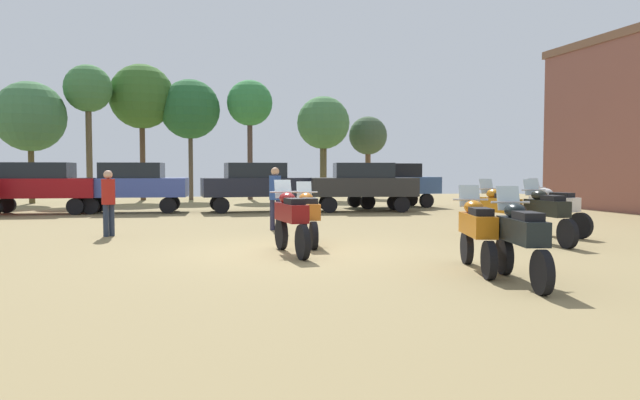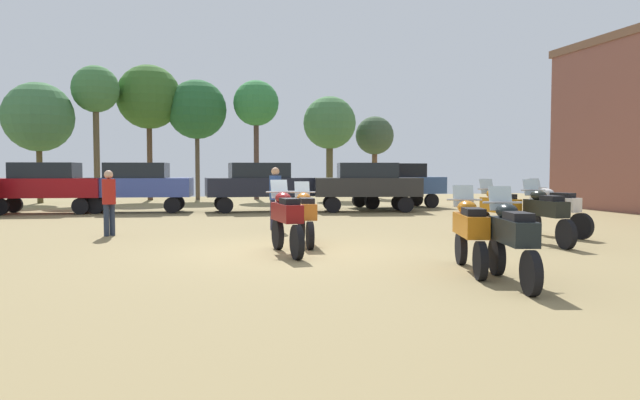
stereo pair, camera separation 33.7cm
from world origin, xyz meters
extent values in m
cube|color=olive|center=(0.00, 0.00, 0.01)|extent=(44.00, 52.00, 0.02)
cylinder|color=black|center=(0.65, 1.83, 0.32)|extent=(0.18, 0.62, 0.61)
cylinder|color=black|center=(0.50, 0.19, 0.32)|extent=(0.18, 0.62, 0.61)
cube|color=#BF641C|center=(0.58, 1.01, 0.81)|extent=(0.49, 1.43, 0.36)
ellipsoid|color=#BF641C|center=(0.61, 1.32, 1.09)|extent=(0.36, 0.51, 0.24)
cube|color=black|center=(0.55, 0.77, 1.05)|extent=(0.35, 0.59, 0.12)
cube|color=silver|center=(0.64, 1.67, 1.27)|extent=(0.37, 0.19, 0.39)
cylinder|color=#B7B7BC|center=(0.63, 1.57, 1.21)|extent=(0.62, 0.09, 0.04)
cylinder|color=black|center=(6.00, 0.53, 0.35)|extent=(0.16, 0.67, 0.66)
cylinder|color=black|center=(5.90, -1.11, 0.35)|extent=(0.16, 0.67, 0.66)
cube|color=black|center=(5.95, -0.29, 0.86)|extent=(0.45, 1.42, 0.36)
ellipsoid|color=black|center=(5.97, 0.02, 1.14)|extent=(0.35, 0.50, 0.24)
cube|color=black|center=(5.93, -0.53, 1.10)|extent=(0.34, 0.58, 0.12)
cube|color=silver|center=(5.99, 0.37, 1.32)|extent=(0.37, 0.18, 0.39)
cylinder|color=#B7B7BC|center=(5.99, 0.27, 1.26)|extent=(0.62, 0.08, 0.04)
cylinder|color=black|center=(5.59, 1.89, 0.34)|extent=(0.13, 0.65, 0.65)
cylinder|color=black|center=(5.62, 0.29, 0.34)|extent=(0.13, 0.65, 0.65)
cube|color=#BD7114|center=(5.60, 1.09, 0.85)|extent=(0.39, 1.37, 0.36)
ellipsoid|color=#BD7114|center=(5.60, 1.40, 1.13)|extent=(0.33, 0.49, 0.24)
cube|color=black|center=(5.61, 0.86, 1.09)|extent=(0.31, 0.57, 0.12)
cube|color=silver|center=(5.59, 1.74, 1.31)|extent=(0.36, 0.16, 0.39)
cylinder|color=#B7B7BC|center=(5.59, 1.64, 1.25)|extent=(0.62, 0.05, 0.04)
cylinder|color=black|center=(2.78, -3.56, 0.33)|extent=(0.27, 0.64, 0.63)
cylinder|color=black|center=(2.41, -5.09, 0.33)|extent=(0.27, 0.64, 0.63)
cube|color=black|center=(2.59, -4.33, 0.83)|extent=(0.67, 1.39, 0.36)
ellipsoid|color=black|center=(2.67, -4.04, 1.11)|extent=(0.43, 0.54, 0.24)
cube|color=black|center=(2.54, -4.56, 1.07)|extent=(0.42, 0.62, 0.12)
cube|color=silver|center=(2.75, -3.71, 1.29)|extent=(0.39, 0.23, 0.39)
cylinder|color=#B7B7BC|center=(2.72, -3.81, 1.23)|extent=(0.61, 0.18, 0.04)
cylinder|color=black|center=(2.74, -2.41, 0.33)|extent=(0.29, 0.62, 0.62)
cylinder|color=black|center=(2.30, -3.90, 0.33)|extent=(0.29, 0.62, 0.62)
cube|color=#BC6710|center=(2.52, -3.16, 0.82)|extent=(0.71, 1.36, 0.36)
ellipsoid|color=#BC6710|center=(2.60, -2.87, 1.10)|extent=(0.44, 0.55, 0.24)
cube|color=black|center=(2.45, -3.38, 1.06)|extent=(0.44, 0.62, 0.12)
cube|color=silver|center=(2.69, -2.56, 1.28)|extent=(0.39, 0.25, 0.39)
cylinder|color=#B7B7BC|center=(2.67, -2.65, 1.22)|extent=(0.61, 0.21, 0.04)
cylinder|color=black|center=(7.02, 1.92, 0.35)|extent=(0.29, 0.67, 0.66)
cylinder|color=black|center=(7.43, 0.39, 0.35)|extent=(0.29, 0.67, 0.66)
cube|color=silver|center=(7.22, 1.15, 0.86)|extent=(0.70, 1.40, 0.36)
ellipsoid|color=silver|center=(7.14, 1.45, 1.14)|extent=(0.43, 0.55, 0.24)
cube|color=black|center=(7.29, 0.93, 1.10)|extent=(0.44, 0.62, 0.12)
cube|color=silver|center=(7.06, 1.77, 1.32)|extent=(0.39, 0.24, 0.39)
cylinder|color=#B7B7BC|center=(7.08, 1.67, 1.26)|extent=(0.61, 0.20, 0.04)
cylinder|color=black|center=(-0.18, 0.37, 0.36)|extent=(0.17, 0.68, 0.68)
cylinder|color=black|center=(-0.07, -1.17, 0.36)|extent=(0.17, 0.68, 0.68)
cube|color=maroon|center=(-0.12, -0.40, 0.88)|extent=(0.45, 1.34, 0.36)
ellipsoid|color=maroon|center=(-0.14, -0.10, 1.16)|extent=(0.35, 0.50, 0.24)
cube|color=black|center=(-0.11, -0.63, 1.12)|extent=(0.34, 0.58, 0.12)
cube|color=silver|center=(-0.17, 0.22, 1.34)|extent=(0.37, 0.18, 0.39)
cylinder|color=#B7B7BC|center=(-0.16, 0.13, 1.28)|extent=(0.62, 0.08, 0.04)
cylinder|color=black|center=(-5.37, 12.12, 0.34)|extent=(0.66, 0.30, 0.64)
cylinder|color=black|center=(-5.19, 13.55, 0.34)|extent=(0.66, 0.30, 0.64)
cylinder|color=black|center=(-2.47, 11.75, 0.34)|extent=(0.66, 0.30, 0.64)
cylinder|color=black|center=(-2.29, 13.17, 0.34)|extent=(0.66, 0.30, 0.64)
cube|color=#3B4D9D|center=(-3.83, 12.65, 1.03)|extent=(4.49, 2.33, 0.75)
cube|color=black|center=(-3.83, 12.65, 1.71)|extent=(2.55, 1.87, 0.61)
cylinder|color=black|center=(-0.45, 11.19, 0.34)|extent=(0.64, 0.23, 0.64)
cylinder|color=black|center=(-0.46, 12.63, 0.34)|extent=(0.64, 0.23, 0.64)
cylinder|color=black|center=(2.48, 11.22, 0.34)|extent=(0.64, 0.23, 0.64)
cylinder|color=black|center=(2.47, 12.66, 0.34)|extent=(0.64, 0.23, 0.64)
cube|color=black|center=(1.01, 11.93, 1.03)|extent=(4.32, 1.84, 0.75)
cube|color=black|center=(1.01, 11.93, 1.71)|extent=(2.38, 1.61, 0.61)
cylinder|color=black|center=(-8.80, 12.27, 0.34)|extent=(0.66, 0.28, 0.64)
cylinder|color=black|center=(-8.66, 13.71, 0.34)|extent=(0.66, 0.28, 0.64)
cylinder|color=black|center=(-5.89, 11.98, 0.34)|extent=(0.66, 0.28, 0.64)
cylinder|color=black|center=(-5.75, 13.41, 0.34)|extent=(0.66, 0.28, 0.64)
cube|color=maroon|center=(-7.28, 12.84, 1.03)|extent=(4.46, 2.22, 0.75)
cube|color=black|center=(-7.28, 12.84, 1.71)|extent=(2.51, 1.81, 0.61)
cylinder|color=black|center=(3.76, 10.44, 0.34)|extent=(0.67, 0.34, 0.64)
cylinder|color=black|center=(4.03, 11.85, 0.34)|extent=(0.67, 0.34, 0.64)
cylinder|color=black|center=(6.63, 9.89, 0.34)|extent=(0.67, 0.34, 0.64)
cylinder|color=black|center=(6.90, 11.31, 0.34)|extent=(0.67, 0.34, 0.64)
cube|color=#272726|center=(5.33, 10.87, 1.03)|extent=(4.56, 2.57, 0.75)
cube|color=black|center=(5.33, 10.87, 1.71)|extent=(2.62, 2.00, 0.61)
cylinder|color=black|center=(5.96, 12.08, 0.34)|extent=(0.66, 0.28, 0.64)
cylinder|color=black|center=(5.83, 13.51, 0.34)|extent=(0.66, 0.28, 0.64)
cylinder|color=black|center=(8.87, 12.35, 0.34)|extent=(0.66, 0.28, 0.64)
cylinder|color=black|center=(8.74, 13.78, 0.34)|extent=(0.66, 0.28, 0.64)
cube|color=#3A5C95|center=(7.35, 12.93, 1.03)|extent=(4.45, 2.19, 0.75)
cube|color=black|center=(7.35, 12.93, 1.71)|extent=(2.50, 1.79, 0.61)
cylinder|color=#242E41|center=(-3.94, 4.02, 0.43)|extent=(0.14, 0.14, 0.83)
cylinder|color=#242E41|center=(-4.07, 3.92, 0.43)|extent=(0.14, 0.14, 0.83)
cylinder|color=#AB2019|center=(-4.01, 3.97, 1.18)|extent=(0.48, 0.48, 0.66)
sphere|color=tan|center=(-4.01, 3.97, 1.62)|extent=(0.22, 0.22, 0.22)
cylinder|color=#2B2A42|center=(0.52, 4.35, 0.45)|extent=(0.14, 0.14, 0.87)
cylinder|color=#2B2A42|center=(0.37, 4.43, 0.45)|extent=(0.14, 0.14, 0.87)
cylinder|color=#29468C|center=(0.44, 4.39, 1.23)|extent=(0.46, 0.46, 0.69)
sphere|color=tan|center=(0.44, 4.39, 1.69)|extent=(0.24, 0.24, 0.24)
cylinder|color=#4E4324|center=(-9.10, 20.56, 1.83)|extent=(0.29, 0.29, 3.61)
sphere|color=#3F7141|center=(-9.10, 20.56, 4.43)|extent=(3.53, 3.53, 3.53)
cylinder|color=brown|center=(-1.11, 22.18, 2.21)|extent=(0.25, 0.25, 4.38)
sphere|color=#266130|center=(-1.11, 22.18, 5.16)|extent=(3.35, 3.35, 3.35)
cylinder|color=brown|center=(-6.36, 20.86, 2.72)|extent=(0.31, 0.31, 5.40)
sphere|color=#3E733C|center=(-6.36, 20.86, 5.97)|extent=(2.45, 2.45, 2.45)
cylinder|color=brown|center=(6.38, 21.00, 1.90)|extent=(0.39, 0.39, 3.75)
sphere|color=#437640|center=(6.38, 21.00, 4.46)|extent=(3.05, 3.05, 3.05)
cylinder|color=brown|center=(9.48, 22.00, 1.66)|extent=(0.32, 0.32, 3.27)
sphere|color=#384F34|center=(9.48, 22.00, 3.82)|extent=(2.33, 2.33, 2.33)
cylinder|color=#4D3A31|center=(2.20, 21.71, 2.49)|extent=(0.29, 0.29, 4.95)
sphere|color=#34803F|center=(2.20, 21.71, 5.55)|extent=(2.61, 2.61, 2.61)
cylinder|color=brown|center=(-3.74, 22.36, 2.51)|extent=(0.30, 0.30, 4.98)
sphere|color=#366426|center=(-3.74, 22.36, 5.81)|extent=(3.57, 3.57, 3.57)
camera|label=1|loc=(-2.63, -12.08, 1.75)|focal=33.06mm
camera|label=2|loc=(-2.30, -12.17, 1.75)|focal=33.06mm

